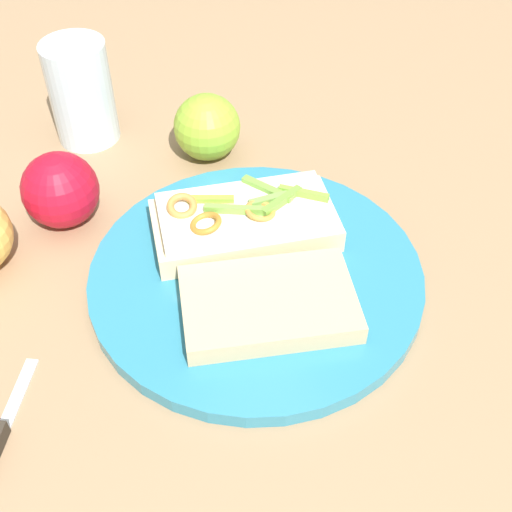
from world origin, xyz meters
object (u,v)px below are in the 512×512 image
Objects in this scene: apple_1 at (207,127)px; drinking_glass at (81,92)px; bread_slice_side at (269,304)px; sandwich at (244,221)px; plate at (256,276)px; apple_0 at (60,190)px.

drinking_glass reaches higher than apple_1.
bread_slice_side is at bearing 152.66° from apple_1.
sandwich is at bearing 153.88° from apple_1.
plate is 0.32m from drinking_glass.
apple_0 is 1.04× the size of apple_1.
apple_0 is at bearing 138.55° from drinking_glass.
plate is at bearing 93.58° from bread_slice_side.
sandwich is 1.66× the size of drinking_glass.
sandwich is at bearing -28.99° from plate.
apple_1 reaches higher than bread_slice_side.
bread_slice_side is 2.01× the size of apple_1.
drinking_glass reaches higher than plate.
bread_slice_side is 1.94× the size of apple_0.
bread_slice_side is (-0.04, 0.03, 0.02)m from plate.
sandwich reaches higher than plate.
apple_1 is 0.63× the size of drinking_glass.
apple_1 is (0.14, -0.07, 0.00)m from sandwich.
apple_0 is (0.25, 0.06, 0.01)m from bread_slice_side.
bread_slice_side is at bearing -89.75° from sandwich.
drinking_glass is at bearing 122.27° from sandwich.
apple_1 is at bearing -94.17° from apple_0.
apple_0 is at bearing 155.05° from sandwich.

